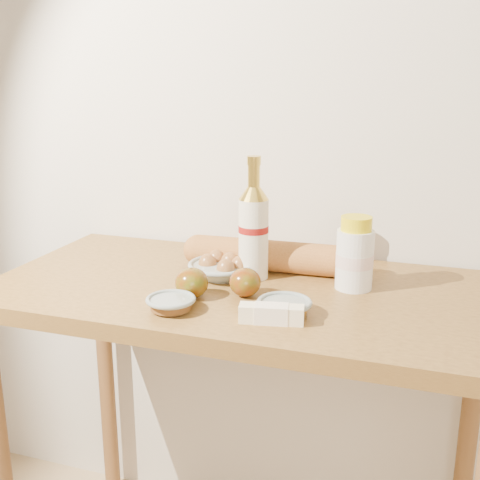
{
  "coord_description": "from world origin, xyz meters",
  "views": [
    {
      "loc": [
        0.41,
        -0.09,
        1.39
      ],
      "look_at": [
        0.0,
        1.15,
        1.02
      ],
      "focal_mm": 45.0,
      "sensor_mm": 36.0,
      "label": 1
    }
  ],
  "objects_px": {
    "bourbon_bottle": "(253,230)",
    "cream_bottle": "(355,255)",
    "baguette": "(273,256)",
    "table": "(244,333)",
    "egg_bowl": "(222,268)"
  },
  "relations": [
    {
      "from": "egg_bowl",
      "to": "baguette",
      "type": "bearing_deg",
      "value": 38.24
    },
    {
      "from": "bourbon_bottle",
      "to": "cream_bottle",
      "type": "xyz_separation_m",
      "value": [
        0.24,
        0.0,
        -0.04
      ]
    },
    {
      "from": "baguette",
      "to": "bourbon_bottle",
      "type": "bearing_deg",
      "value": -119.73
    },
    {
      "from": "table",
      "to": "bourbon_bottle",
      "type": "xyz_separation_m",
      "value": [
        0.0,
        0.06,
        0.24
      ]
    },
    {
      "from": "table",
      "to": "cream_bottle",
      "type": "xyz_separation_m",
      "value": [
        0.25,
        0.06,
        0.2
      ]
    },
    {
      "from": "egg_bowl",
      "to": "cream_bottle",
      "type": "bearing_deg",
      "value": 4.0
    },
    {
      "from": "cream_bottle",
      "to": "egg_bowl",
      "type": "xyz_separation_m",
      "value": [
        -0.32,
        -0.02,
        -0.06
      ]
    },
    {
      "from": "cream_bottle",
      "to": "egg_bowl",
      "type": "relative_size",
      "value": 0.8
    },
    {
      "from": "cream_bottle",
      "to": "table",
      "type": "bearing_deg",
      "value": -146.11
    },
    {
      "from": "bourbon_bottle",
      "to": "baguette",
      "type": "distance_m",
      "value": 0.11
    },
    {
      "from": "bourbon_bottle",
      "to": "cream_bottle",
      "type": "bearing_deg",
      "value": -11.29
    },
    {
      "from": "table",
      "to": "baguette",
      "type": "height_order",
      "value": "baguette"
    },
    {
      "from": "table",
      "to": "bourbon_bottle",
      "type": "relative_size",
      "value": 4.02
    },
    {
      "from": "table",
      "to": "baguette",
      "type": "distance_m",
      "value": 0.21
    },
    {
      "from": "bourbon_bottle",
      "to": "cream_bottle",
      "type": "distance_m",
      "value": 0.25
    }
  ]
}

